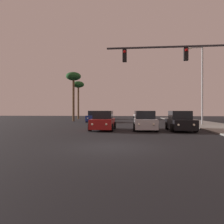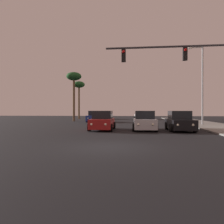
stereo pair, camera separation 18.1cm
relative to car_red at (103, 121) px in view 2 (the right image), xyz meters
name	(u,v)px [view 2 (the right image)]	position (x,y,z in m)	size (l,w,h in m)	color
ground_plane	(110,147)	(1.70, -8.83, -0.76)	(120.00, 120.00, 0.00)	black
car_red	(103,121)	(0.00, 0.00, 0.00)	(2.04, 4.33, 1.68)	maroon
car_white	(139,115)	(3.66, 24.44, 0.00)	(2.04, 4.34, 1.68)	silver
car_silver	(144,121)	(3.66, 0.14, 0.00)	(2.04, 4.33, 1.68)	#B7B7BC
car_grey	(106,115)	(-2.95, 23.98, 0.00)	(2.04, 4.32, 1.68)	slate
car_blue	(95,117)	(-3.17, 13.21, 0.00)	(2.04, 4.32, 1.68)	navy
car_black	(180,122)	(6.58, -0.14, 0.00)	(2.04, 4.33, 1.68)	black
traffic_light_mast	(191,66)	(6.78, -3.22, 4.04)	(8.72, 0.36, 6.50)	#38383D
street_lamp	(201,81)	(10.41, 7.00, 4.36)	(1.74, 0.24, 9.00)	#99999E
palm_tree_far	(79,86)	(-8.74, 25.17, 5.98)	(2.40, 2.40, 7.78)	brown
palm_tree_mid	(74,79)	(-6.95, 15.17, 6.06)	(2.40, 2.40, 7.88)	brown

